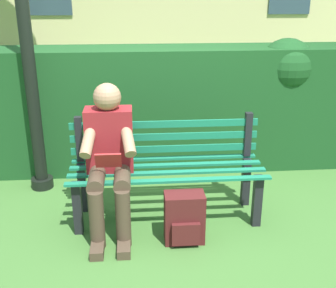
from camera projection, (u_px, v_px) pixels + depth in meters
ground at (167, 217)px, 3.69m from camera, size 60.00×60.00×0.00m
park_bench at (166, 166)px, 3.61m from camera, size 1.64×0.53×0.87m
person_seated at (109, 155)px, 3.34m from camera, size 0.44×0.73×1.20m
hedge_backdrop at (164, 105)px, 4.59m from camera, size 4.44×0.71×1.41m
backpack at (184, 218)px, 3.28m from camera, size 0.31×0.26×0.41m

